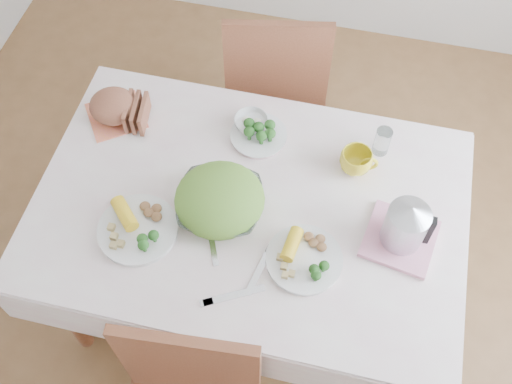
% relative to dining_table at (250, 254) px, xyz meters
% --- Properties ---
extents(floor, '(3.60, 3.60, 0.00)m').
position_rel_dining_table_xyz_m(floor, '(0.00, 0.00, -0.38)').
color(floor, brown).
rests_on(floor, ground).
extents(dining_table, '(1.40, 0.90, 0.75)m').
position_rel_dining_table_xyz_m(dining_table, '(0.00, 0.00, 0.00)').
color(dining_table, brown).
rests_on(dining_table, floor).
extents(tablecloth, '(1.50, 1.00, 0.01)m').
position_rel_dining_table_xyz_m(tablecloth, '(0.00, 0.00, 0.38)').
color(tablecloth, white).
rests_on(tablecloth, dining_table).
extents(chair_far, '(0.53, 0.53, 1.00)m').
position_rel_dining_table_xyz_m(chair_far, '(-0.08, 0.86, 0.09)').
color(chair_far, brown).
rests_on(chair_far, floor).
extents(salad_bowl, '(0.32, 0.32, 0.07)m').
position_rel_dining_table_xyz_m(salad_bowl, '(-0.09, -0.04, 0.42)').
color(salad_bowl, white).
rests_on(salad_bowl, tablecloth).
extents(dinner_plate_left, '(0.36, 0.36, 0.02)m').
position_rel_dining_table_xyz_m(dinner_plate_left, '(-0.34, -0.19, 0.40)').
color(dinner_plate_left, white).
rests_on(dinner_plate_left, tablecloth).
extents(dinner_plate_right, '(0.34, 0.34, 0.02)m').
position_rel_dining_table_xyz_m(dinner_plate_right, '(0.23, -0.17, 0.40)').
color(dinner_plate_right, white).
rests_on(dinner_plate_right, tablecloth).
extents(broccoli_plate, '(0.25, 0.25, 0.02)m').
position_rel_dining_table_xyz_m(broccoli_plate, '(-0.03, 0.29, 0.40)').
color(broccoli_plate, beige).
rests_on(broccoli_plate, tablecloth).
extents(napkin, '(0.28, 0.28, 0.00)m').
position_rel_dining_table_xyz_m(napkin, '(-0.59, 0.27, 0.39)').
color(napkin, '#EE7953').
rests_on(napkin, tablecloth).
extents(bread_loaf, '(0.22, 0.22, 0.11)m').
position_rel_dining_table_xyz_m(bread_loaf, '(-0.59, 0.27, 0.45)').
color(bread_loaf, brown).
rests_on(bread_loaf, napkin).
extents(fruit_bowl, '(0.15, 0.15, 0.04)m').
position_rel_dining_table_xyz_m(fruit_bowl, '(-0.07, 0.34, 0.41)').
color(fruit_bowl, white).
rests_on(fruit_bowl, tablecloth).
extents(yellow_mug, '(0.14, 0.14, 0.09)m').
position_rel_dining_table_xyz_m(yellow_mug, '(0.33, 0.23, 0.43)').
color(yellow_mug, gold).
rests_on(yellow_mug, tablecloth).
extents(glass_tumbler, '(0.06, 0.06, 0.11)m').
position_rel_dining_table_xyz_m(glass_tumbler, '(0.41, 0.34, 0.45)').
color(glass_tumbler, white).
rests_on(glass_tumbler, tablecloth).
extents(pink_tray, '(0.26, 0.26, 0.02)m').
position_rel_dining_table_xyz_m(pink_tray, '(0.52, -0.02, 0.40)').
color(pink_tray, pink).
rests_on(pink_tray, tablecloth).
extents(electric_kettle, '(0.15, 0.15, 0.19)m').
position_rel_dining_table_xyz_m(electric_kettle, '(0.52, -0.02, 0.51)').
color(electric_kettle, '#B2B5BA').
rests_on(electric_kettle, pink_tray).
extents(fork_left, '(0.08, 0.16, 0.00)m').
position_rel_dining_table_xyz_m(fork_left, '(-0.08, -0.18, 0.39)').
color(fork_left, silver).
rests_on(fork_left, tablecloth).
extents(fork_right, '(0.06, 0.19, 0.00)m').
position_rel_dining_table_xyz_m(fork_right, '(0.09, -0.23, 0.39)').
color(fork_right, silver).
rests_on(fork_right, tablecloth).
extents(knife, '(0.19, 0.12, 0.00)m').
position_rel_dining_table_xyz_m(knife, '(0.03, -0.34, 0.39)').
color(knife, silver).
rests_on(knife, tablecloth).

